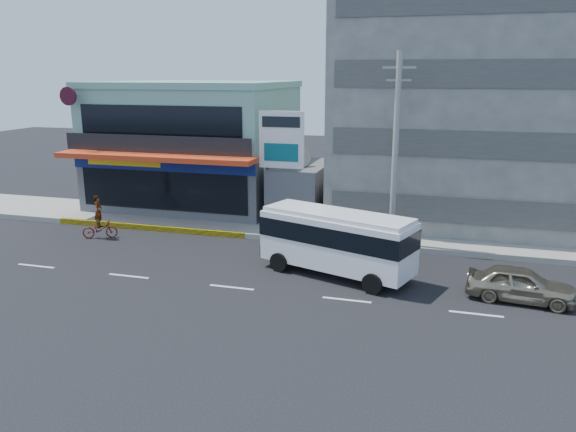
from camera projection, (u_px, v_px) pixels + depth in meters
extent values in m
plane|color=black|center=(232.00, 287.00, 24.09)|extent=(120.00, 120.00, 0.00)
cube|color=gray|center=(377.00, 234.00, 31.56)|extent=(70.00, 5.00, 0.30)
cube|color=#414246|center=(198.00, 176.00, 38.77)|extent=(12.00, 10.00, 4.00)
cube|color=#7EB39F|center=(195.00, 118.00, 37.78)|extent=(12.00, 10.00, 4.00)
cube|color=red|center=(154.00, 157.00, 32.83)|extent=(12.40, 1.80, 0.30)
cube|color=navy|center=(161.00, 165.00, 33.67)|extent=(12.00, 0.12, 0.80)
cube|color=black|center=(162.00, 189.00, 34.07)|extent=(11.00, 0.06, 2.60)
cube|color=gray|center=(476.00, 106.00, 33.66)|extent=(16.00, 12.00, 14.00)
cube|color=#414246|center=(302.00, 192.00, 34.83)|extent=(3.00, 6.00, 3.50)
cylinder|color=slate|center=(298.00, 166.00, 33.45)|extent=(1.50, 1.50, 0.15)
cylinder|color=gray|center=(265.00, 175.00, 32.25)|extent=(0.16, 0.16, 6.50)
cylinder|color=gray|center=(299.00, 177.00, 31.72)|extent=(0.16, 0.16, 6.50)
cube|color=white|center=(281.00, 140.00, 31.48)|extent=(2.60, 0.18, 3.20)
cylinder|color=#999993|center=(395.00, 154.00, 28.14)|extent=(0.30, 0.30, 10.00)
cube|color=#999993|center=(399.00, 67.00, 27.10)|extent=(1.60, 0.12, 0.12)
cube|color=#999993|center=(399.00, 80.00, 27.25)|extent=(1.20, 0.10, 0.10)
cube|color=white|center=(337.00, 241.00, 25.19)|extent=(7.31, 4.35, 2.29)
cube|color=black|center=(337.00, 232.00, 25.08)|extent=(7.38, 4.42, 0.85)
cube|color=white|center=(337.00, 215.00, 24.88)|extent=(7.06, 4.10, 0.20)
cylinder|color=black|center=(279.00, 262.00, 25.94)|extent=(0.94, 0.56, 0.90)
cylinder|color=black|center=(305.00, 250.00, 27.68)|extent=(0.94, 0.56, 0.90)
cylinder|color=black|center=(373.00, 284.00, 23.27)|extent=(0.94, 0.56, 0.90)
cylinder|color=black|center=(395.00, 269.00, 25.01)|extent=(0.94, 0.56, 0.90)
imported|color=tan|center=(521.00, 284.00, 22.50)|extent=(4.35, 2.15, 1.43)
imported|color=#550C0C|center=(100.00, 229.00, 31.21)|extent=(2.00, 1.34, 1.00)
imported|color=#66594C|center=(98.00, 211.00, 30.96)|extent=(0.66, 0.78, 1.82)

